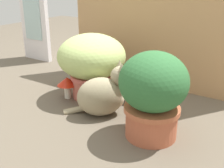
{
  "coord_description": "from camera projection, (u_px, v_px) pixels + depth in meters",
  "views": [
    {
      "loc": [
        0.92,
        -1.14,
        0.73
      ],
      "look_at": [
        0.16,
        0.03,
        0.18
      ],
      "focal_mm": 44.02,
      "sensor_mm": 36.0,
      "label": 1
    }
  ],
  "objects": [
    {
      "name": "ground_plane",
      "position": [
        88.0,
        108.0,
        1.62
      ],
      "size": [
        6.0,
        6.0,
        0.0
      ],
      "primitive_type": "plane",
      "color": "brown"
    },
    {
      "name": "mushroom_ornament_red",
      "position": [
        67.0,
        83.0,
        1.73
      ],
      "size": [
        0.13,
        0.13,
        0.14
      ],
      "color": "white",
      "rests_on": "ground"
    },
    {
      "name": "window_panel_white",
      "position": [
        34.0,
        13.0,
        2.44
      ],
      "size": [
        0.31,
        0.05,
        0.84
      ],
      "color": "white",
      "rests_on": "ground"
    },
    {
      "name": "cat",
      "position": [
        104.0,
        95.0,
        1.51
      ],
      "size": [
        0.36,
        0.3,
        0.32
      ],
      "color": "gray",
      "rests_on": "ground"
    },
    {
      "name": "leafy_planter",
      "position": [
        153.0,
        93.0,
        1.27
      ],
      "size": [
        0.32,
        0.32,
        0.42
      ],
      "color": "#B45A3C",
      "rests_on": "ground"
    },
    {
      "name": "grass_planter",
      "position": [
        92.0,
        62.0,
        1.71
      ],
      "size": [
        0.42,
        0.42,
        0.41
      ],
      "color": "#BD6151",
      "rests_on": "ground"
    },
    {
      "name": "cardboard_backdrop",
      "position": [
        154.0,
        15.0,
        1.82
      ],
      "size": [
        1.28,
        0.03,
        0.99
      ],
      "primitive_type": "cube",
      "color": "tan",
      "rests_on": "ground"
    }
  ]
}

